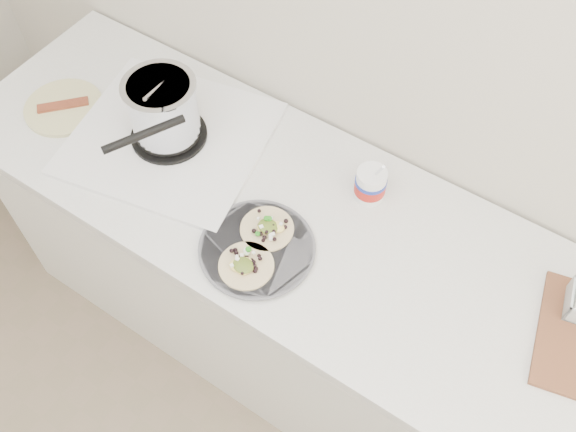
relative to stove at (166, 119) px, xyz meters
The scene contains 5 objects.
counter 0.82m from the stove, ahead, with size 2.44×0.66×0.90m.
stove is the anchor object (origin of this frame).
taco_plate 0.47m from the stove, 21.46° to the right, with size 0.30×0.30×0.04m.
tub 0.61m from the stove, 13.66° to the left, with size 0.09×0.09×0.19m.
bacon_plate 0.37m from the stove, 166.61° to the right, with size 0.24×0.24×0.02m.
Camera 1 is at (0.36, 0.58, 2.32)m, focal length 40.00 mm.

